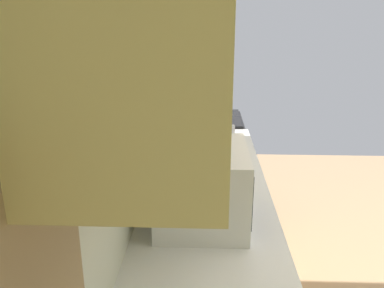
% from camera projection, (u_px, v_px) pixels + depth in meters
% --- Properties ---
extents(wall_back, '(4.08, 0.12, 2.73)m').
position_uv_depth(wall_back, '(127.00, 105.00, 1.78)').
color(wall_back, beige).
rests_on(wall_back, ground_plane).
extents(oven_range, '(0.60, 0.62, 1.08)m').
position_uv_depth(oven_range, '(206.00, 166.00, 3.50)').
color(oven_range, black).
rests_on(oven_range, ground_plane).
extents(microwave, '(0.46, 0.39, 0.33)m').
position_uv_depth(microwave, '(203.00, 185.00, 1.68)').
color(microwave, white).
rests_on(microwave, counter_run).
extents(bowl, '(0.14, 0.14, 0.04)m').
position_uv_depth(bowl, '(225.00, 165.00, 2.28)').
color(bowl, '#4C8CBF').
rests_on(bowl, counter_run).
extents(kettle, '(0.21, 0.15, 0.18)m').
position_uv_depth(kettle, '(223.00, 136.00, 2.63)').
color(kettle, '#B7BABF').
rests_on(kettle, counter_run).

